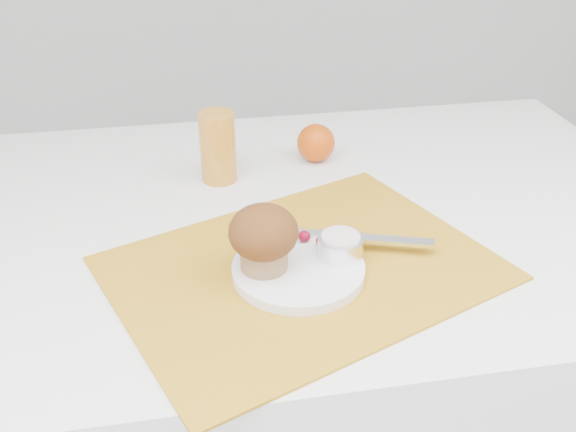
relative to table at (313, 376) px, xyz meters
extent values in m
cube|color=white|center=(0.00, 0.00, 0.00)|extent=(1.20, 0.80, 0.75)
cube|color=#BA8319|center=(-0.06, -0.17, 0.38)|extent=(0.61, 0.53, 0.00)
cylinder|color=white|center=(-0.07, -0.18, 0.39)|extent=(0.21, 0.21, 0.01)
cylinder|color=white|center=(-0.01, -0.17, 0.41)|extent=(0.07, 0.07, 0.03)
cylinder|color=silver|center=(-0.01, -0.17, 0.42)|extent=(0.06, 0.06, 0.01)
ellipsoid|color=#520211|center=(-0.05, -0.12, 0.40)|extent=(0.02, 0.02, 0.02)
ellipsoid|color=#5C0207|center=(-0.03, -0.14, 0.40)|extent=(0.02, 0.02, 0.02)
cube|color=silver|center=(0.03, -0.13, 0.40)|extent=(0.22, 0.09, 0.01)
sphere|color=#CE4B07|center=(0.03, 0.17, 0.41)|extent=(0.07, 0.07, 0.07)
cylinder|color=orange|center=(-0.15, 0.13, 0.44)|extent=(0.08, 0.08, 0.12)
cylinder|color=#99734A|center=(-0.11, -0.18, 0.41)|extent=(0.07, 0.07, 0.03)
ellipsoid|color=#351A09|center=(-0.11, -0.18, 0.45)|extent=(0.09, 0.09, 0.07)
camera|label=1|loc=(-0.21, -0.88, 0.90)|focal=40.00mm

